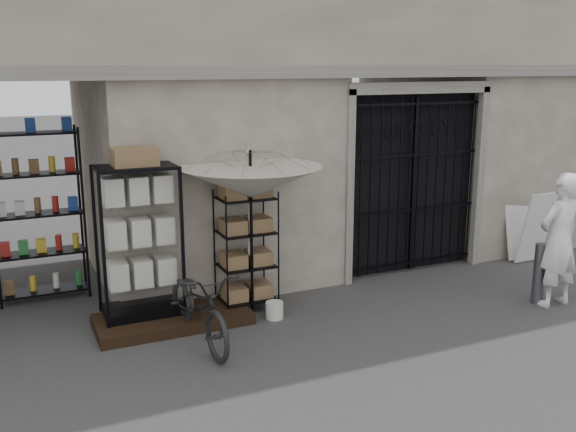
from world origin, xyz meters
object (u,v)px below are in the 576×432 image
easel_sign (527,225)px  market_umbrella (251,173)px  display_cabinet (139,249)px  steel_bollard (539,273)px  wire_rack (246,252)px  shopkeeper (553,304)px  white_bucket (274,310)px  bicycle (200,342)px

easel_sign → market_umbrella: bearing=-178.8°
display_cabinet → steel_bollard: size_ratio=2.43×
display_cabinet → easel_sign: display_cabinet is taller
market_umbrella → display_cabinet: bearing=171.5°
steel_bollard → easel_sign: bearing=50.1°
wire_rack → shopkeeper: 4.45m
white_bucket → bicycle: bicycle is taller
white_bucket → easel_sign: easel_sign is taller
white_bucket → bicycle: bearing=-164.3°
display_cabinet → bicycle: display_cabinet is taller
bicycle → market_umbrella: bearing=30.3°
steel_bollard → shopkeeper: bearing=-46.4°
display_cabinet → steel_bollard: 5.60m
shopkeeper → easel_sign: bearing=-127.1°
white_bucket → shopkeeper: 4.01m
display_cabinet → steel_bollard: bearing=-6.7°
market_umbrella → bicycle: size_ratio=1.46×
bicycle → shopkeeper: bearing=-13.7°
bicycle → shopkeeper: size_ratio=0.97×
steel_bollard → easel_sign: size_ratio=0.71×
display_cabinet → bicycle: size_ratio=1.15×
display_cabinet → steel_bollard: display_cabinet is taller
steel_bollard → shopkeeper: steel_bollard is taller
wire_rack → white_bucket: bearing=-43.8°
white_bucket → bicycle: (-1.14, -0.32, -0.11)m
display_cabinet → shopkeeper: display_cabinet is taller
display_cabinet → shopkeeper: 5.85m
bicycle → easel_sign: bearing=4.4°
wire_rack → steel_bollard: size_ratio=1.93×
bicycle → easel_sign: (6.16, 0.89, 0.64)m
market_umbrella → white_bucket: 1.87m
display_cabinet → easel_sign: size_ratio=1.72×
wire_rack → display_cabinet: bearing=-160.1°
market_umbrella → shopkeeper: bearing=-20.6°
market_umbrella → steel_bollard: bearing=-19.3°
wire_rack → steel_bollard: (3.89, -1.51, -0.39)m
wire_rack → steel_bollard: bearing=1.1°
shopkeeper → wire_rack: bearing=-25.6°
display_cabinet → white_bucket: (1.66, -0.54, -0.92)m
white_bucket → wire_rack: bearing=113.9°
shopkeeper → easel_sign: size_ratio=1.54×
steel_bollard → shopkeeper: size_ratio=0.46×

